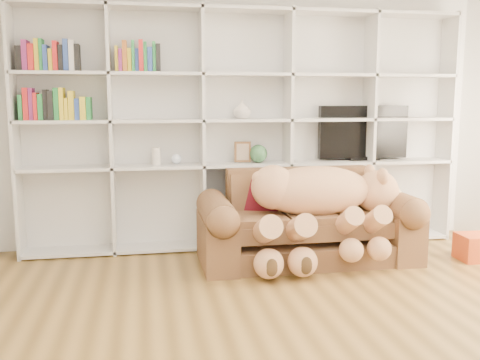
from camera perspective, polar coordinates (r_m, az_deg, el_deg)
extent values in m
plane|color=brown|center=(3.52, 8.04, -16.94)|extent=(5.00, 5.00, 0.00)
cube|color=white|center=(5.60, 0.21, 7.00)|extent=(5.00, 0.02, 2.70)
cube|color=silver|center=(5.57, 0.28, 5.45)|extent=(4.40, 0.03, 2.40)
cube|color=silver|center=(5.44, -22.87, 4.69)|extent=(0.03, 0.35, 2.40)
cube|color=silver|center=(5.32, -13.55, 5.06)|extent=(0.03, 0.35, 2.40)
cube|color=silver|center=(5.35, -4.06, 5.29)|extent=(0.03, 0.35, 2.40)
cube|color=silver|center=(5.51, 5.10, 5.38)|extent=(0.03, 0.35, 2.40)
cube|color=silver|center=(5.81, 13.54, 5.35)|extent=(0.03, 0.35, 2.40)
cube|color=silver|center=(6.22, 21.00, 5.22)|extent=(0.03, 0.35, 2.40)
cube|color=silver|center=(5.61, 0.57, -6.67)|extent=(4.40, 0.35, 0.03)
cube|color=silver|center=(5.45, 0.59, 1.68)|extent=(4.40, 0.35, 0.03)
cube|color=silver|center=(5.41, 0.59, 6.41)|extent=(4.40, 0.35, 0.03)
cube|color=silver|center=(5.41, 0.60, 11.18)|extent=(4.40, 0.35, 0.03)
cube|color=silver|center=(5.47, 0.61, 17.68)|extent=(4.40, 0.35, 0.03)
cube|color=brown|center=(5.11, 7.18, -7.44)|extent=(1.91, 0.77, 0.20)
cube|color=brown|center=(5.02, 7.31, -4.20)|extent=(1.42, 0.64, 0.27)
cube|color=brown|center=(5.32, 6.18, -1.35)|extent=(1.42, 0.18, 0.50)
cube|color=brown|center=(4.89, -2.46, -6.31)|extent=(0.29, 0.87, 0.50)
cube|color=brown|center=(5.39, 15.97, -5.22)|extent=(0.29, 0.87, 0.50)
cylinder|color=brown|center=(4.83, -2.48, -3.43)|extent=(0.29, 0.82, 0.29)
cylinder|color=brown|center=(5.34, 16.08, -2.61)|extent=(0.29, 0.82, 0.29)
ellipsoid|color=tan|center=(4.96, 8.07, -1.15)|extent=(1.06, 0.51, 0.46)
sphere|color=tan|center=(4.84, 3.56, -0.77)|extent=(0.40, 0.40, 0.40)
sphere|color=tan|center=(5.18, 14.41, -1.21)|extent=(0.40, 0.40, 0.40)
sphere|color=#F9DEA4|center=(5.26, 15.92, -1.74)|extent=(0.20, 0.20, 0.20)
sphere|color=#3B2915|center=(5.30, 16.67, -1.80)|extent=(0.06, 0.06, 0.06)
ellipsoid|color=tan|center=(5.02, 14.96, 0.36)|extent=(0.10, 0.16, 0.16)
ellipsoid|color=tan|center=(5.28, 13.65, 0.80)|extent=(0.10, 0.16, 0.16)
sphere|color=tan|center=(4.80, 2.08, 0.15)|extent=(0.14, 0.14, 0.14)
cylinder|color=tan|center=(4.80, 11.20, -4.57)|extent=(0.17, 0.49, 0.36)
cylinder|color=tan|center=(4.90, 14.00, -4.40)|extent=(0.17, 0.49, 0.36)
cylinder|color=tan|center=(4.59, 2.63, -5.48)|extent=(0.20, 0.56, 0.41)
cylinder|color=tan|center=(4.66, 6.15, -5.29)|extent=(0.20, 0.56, 0.41)
sphere|color=tan|center=(4.71, 11.83, -7.38)|extent=(0.21, 0.21, 0.21)
sphere|color=tan|center=(4.81, 14.68, -7.14)|extent=(0.21, 0.21, 0.21)
sphere|color=tan|center=(4.51, 3.05, -8.88)|extent=(0.26, 0.26, 0.26)
sphere|color=tan|center=(4.59, 6.65, -8.64)|extent=(0.26, 0.26, 0.26)
cube|color=#5E1013|center=(5.06, 2.34, -1.82)|extent=(0.37, 0.27, 0.35)
cube|color=#AC3E17|center=(5.56, 23.78, -6.57)|extent=(0.32, 0.30, 0.25)
cube|color=black|center=(5.84, 13.00, 5.01)|extent=(0.97, 0.08, 0.56)
cube|color=black|center=(5.87, 12.91, 2.31)|extent=(0.32, 0.18, 0.04)
cube|color=brown|center=(5.43, 0.27, 3.02)|extent=(0.17, 0.04, 0.21)
sphere|color=#2F5C36|center=(5.46, 1.96, 2.83)|extent=(0.18, 0.18, 0.18)
cylinder|color=beige|center=(5.34, -8.92, 2.53)|extent=(0.11, 0.11, 0.17)
cylinder|color=beige|center=(5.34, -8.93, 2.23)|extent=(0.09, 0.09, 0.12)
sphere|color=white|center=(5.35, -6.81, 2.25)|extent=(0.10, 0.10, 0.10)
imported|color=beige|center=(5.40, 0.24, 7.55)|extent=(0.19, 0.19, 0.18)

